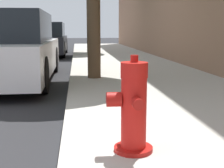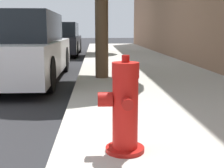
{
  "view_description": "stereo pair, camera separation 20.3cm",
  "coord_description": "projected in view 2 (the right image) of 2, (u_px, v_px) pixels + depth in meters",
  "views": [
    {
      "loc": [
        2.19,
        -1.97,
        1.09
      ],
      "look_at": [
        2.59,
        1.58,
        0.46
      ],
      "focal_mm": 50.0,
      "sensor_mm": 36.0,
      "label": 1
    },
    {
      "loc": [
        2.39,
        -1.99,
        1.09
      ],
      "look_at": [
        2.59,
        1.58,
        0.46
      ],
      "focal_mm": 50.0,
      "sensor_mm": 36.0,
      "label": 2
    }
  ],
  "objects": [
    {
      "name": "fire_hydrant",
      "position": [
        124.0,
        109.0,
        2.45
      ],
      "size": [
        0.37,
        0.39,
        0.77
      ],
      "color": "#A91511",
      "rests_on": "sidewalk_slab"
    },
    {
      "name": "parked_car_mid",
      "position": [
        59.0,
        40.0,
        13.36
      ],
      "size": [
        1.78,
        4.4,
        1.38
      ],
      "color": "black",
      "rests_on": "ground_plane"
    },
    {
      "name": "parked_car_near",
      "position": [
        17.0,
        49.0,
        6.59
      ],
      "size": [
        1.87,
        4.54,
        1.44
      ],
      "color": "silver",
      "rests_on": "ground_plane"
    }
  ]
}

